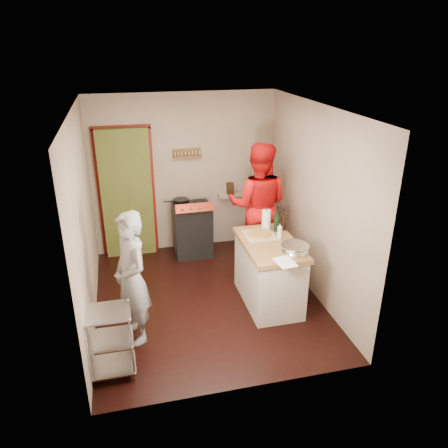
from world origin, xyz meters
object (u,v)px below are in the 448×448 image
(wire_shelving, at_px, (110,340))
(island, at_px, (269,271))
(stove, at_px, (192,229))
(person_stripe, at_px, (132,279))
(person_red, at_px, (258,205))

(wire_shelving, xyz_separation_m, island, (2.08, 0.94, 0.04))
(stove, xyz_separation_m, island, (0.76, -1.68, 0.03))
(wire_shelving, bearing_deg, stove, 63.15)
(island, xyz_separation_m, person_stripe, (-1.80, -0.37, 0.34))
(person_red, bearing_deg, stove, -7.10)
(island, bearing_deg, person_stripe, -168.46)
(person_red, bearing_deg, person_stripe, 59.30)
(stove, distance_m, island, 1.84)
(wire_shelving, xyz_separation_m, person_red, (2.28, 2.09, 0.54))
(person_stripe, bearing_deg, stove, 131.18)
(person_stripe, xyz_separation_m, person_red, (2.00, 1.52, 0.16))
(person_red, bearing_deg, wire_shelving, 64.64)
(wire_shelving, height_order, island, island)
(stove, relative_size, island, 0.76)
(stove, relative_size, wire_shelving, 1.26)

